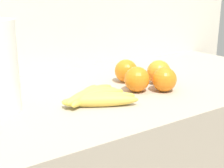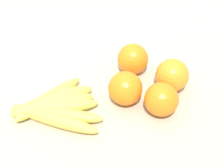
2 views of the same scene
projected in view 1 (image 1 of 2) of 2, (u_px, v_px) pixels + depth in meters
name	position (u px, v px, depth m)	size (l,w,h in m)	color
wall_back	(45.00, 126.00, 1.34)	(2.10, 0.06, 1.30)	silver
banana_bunch	(94.00, 97.00, 0.90)	(0.21, 0.21, 0.04)	#E9C24C
orange_right	(159.00, 72.00, 1.08)	(0.08, 0.08, 0.08)	orange
orange_front	(137.00, 79.00, 1.00)	(0.08, 0.08, 0.08)	orange
orange_back_right	(164.00, 79.00, 1.00)	(0.08, 0.08, 0.08)	orange
orange_center	(126.00, 71.00, 1.10)	(0.08, 0.08, 0.08)	orange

